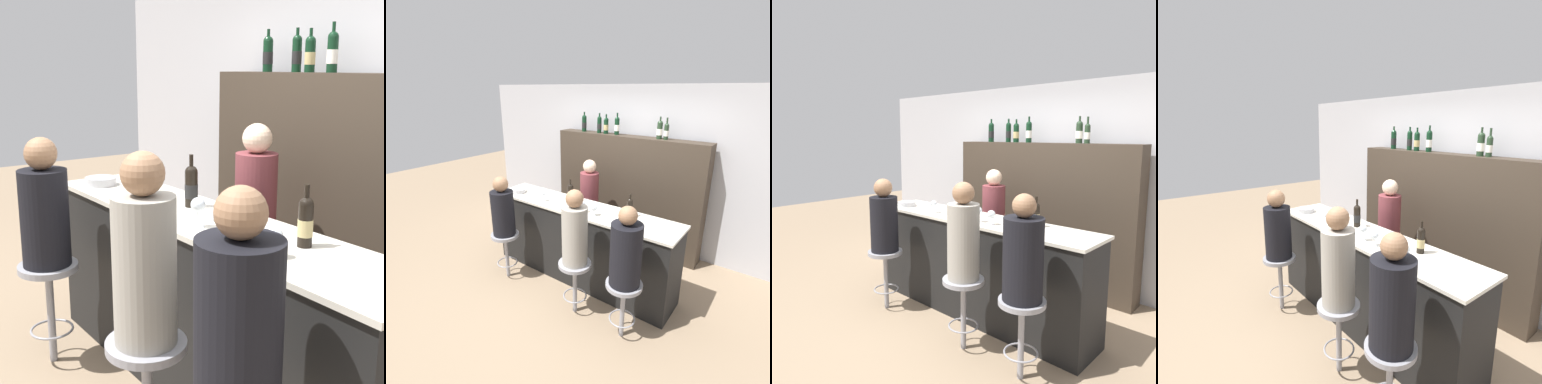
% 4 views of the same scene
% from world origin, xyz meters
% --- Properties ---
extents(ground_plane, '(16.00, 16.00, 0.00)m').
position_xyz_m(ground_plane, '(0.00, 0.00, 0.00)').
color(ground_plane, '#8C755B').
extents(wall_back, '(6.40, 0.05, 2.60)m').
position_xyz_m(wall_back, '(0.00, 1.75, 1.30)').
color(wall_back, '#B2B2B7').
rests_on(wall_back, ground_plane).
extents(bar_counter, '(2.69, 0.57, 1.07)m').
position_xyz_m(bar_counter, '(0.00, 0.27, 0.54)').
color(bar_counter, black).
rests_on(bar_counter, ground_plane).
extents(back_bar_cabinet, '(2.52, 0.28, 1.84)m').
position_xyz_m(back_bar_cabinet, '(0.00, 1.52, 0.92)').
color(back_bar_cabinet, '#382D23').
rests_on(back_bar_cabinet, ground_plane).
extents(wine_bottle_counter_0, '(0.08, 0.08, 0.31)m').
position_xyz_m(wine_bottle_counter_0, '(-0.22, 0.35, 1.20)').
color(wine_bottle_counter_0, black).
rests_on(wine_bottle_counter_0, bar_counter).
extents(wine_bottle_counter_1, '(0.07, 0.07, 0.29)m').
position_xyz_m(wine_bottle_counter_1, '(0.67, 0.35, 1.19)').
color(wine_bottle_counter_1, black).
rests_on(wine_bottle_counter_1, bar_counter).
extents(wine_bottle_backbar_0, '(0.08, 0.08, 0.32)m').
position_xyz_m(wine_bottle_backbar_0, '(-0.84, 1.52, 1.98)').
color(wine_bottle_backbar_0, black).
rests_on(wine_bottle_backbar_0, back_bar_cabinet).
extents(wine_bottle_backbar_1, '(0.07, 0.07, 0.32)m').
position_xyz_m(wine_bottle_backbar_1, '(-0.54, 1.52, 1.98)').
color(wine_bottle_backbar_1, black).
rests_on(wine_bottle_backbar_1, back_bar_cabinet).
extents(wine_bottle_backbar_2, '(0.08, 0.08, 0.31)m').
position_xyz_m(wine_bottle_backbar_2, '(-0.41, 1.52, 1.97)').
color(wine_bottle_backbar_2, black).
rests_on(wine_bottle_backbar_2, back_bar_cabinet).
extents(wine_bottle_backbar_3, '(0.08, 0.08, 0.34)m').
position_xyz_m(wine_bottle_backbar_3, '(-0.21, 1.52, 1.98)').
color(wine_bottle_backbar_3, black).
rests_on(wine_bottle_backbar_3, back_bar_cabinet).
extents(wine_bottle_backbar_4, '(0.08, 0.08, 0.32)m').
position_xyz_m(wine_bottle_backbar_4, '(0.49, 1.52, 1.97)').
color(wine_bottle_backbar_4, '#233823').
rests_on(wine_bottle_backbar_4, back_bar_cabinet).
extents(wine_bottle_backbar_5, '(0.07, 0.07, 0.31)m').
position_xyz_m(wine_bottle_backbar_5, '(0.59, 1.52, 1.96)').
color(wine_bottle_backbar_5, '#233823').
rests_on(wine_bottle_backbar_5, back_bar_cabinet).
extents(wine_glass_0, '(0.07, 0.07, 0.14)m').
position_xyz_m(wine_glass_0, '(-0.53, 0.13, 1.17)').
color(wine_glass_0, silver).
rests_on(wine_glass_0, bar_counter).
extents(wine_glass_1, '(0.08, 0.08, 0.16)m').
position_xyz_m(wine_glass_1, '(0.13, 0.13, 1.18)').
color(wine_glass_1, silver).
rests_on(wine_glass_1, bar_counter).
extents(wine_glass_2, '(0.08, 0.08, 0.14)m').
position_xyz_m(wine_glass_2, '(0.30, 0.13, 1.17)').
color(wine_glass_2, silver).
rests_on(wine_glass_2, bar_counter).
extents(wine_glass_3, '(0.07, 0.07, 0.14)m').
position_xyz_m(wine_glass_3, '(0.70, 0.13, 1.16)').
color(wine_glass_3, silver).
rests_on(wine_glass_3, bar_counter).
extents(metal_bowl, '(0.22, 0.22, 0.06)m').
position_xyz_m(metal_bowl, '(-1.07, 0.18, 1.10)').
color(metal_bowl, '#B7B7BC').
rests_on(metal_bowl, bar_counter).
extents(bar_stool_left, '(0.38, 0.38, 0.67)m').
position_xyz_m(bar_stool_left, '(-0.83, -0.33, 0.52)').
color(bar_stool_left, gray).
rests_on(bar_stool_left, ground_plane).
extents(guest_seated_left, '(0.30, 0.30, 0.80)m').
position_xyz_m(guest_seated_left, '(-0.83, -0.33, 1.02)').
color(guest_seated_left, black).
rests_on(guest_seated_left, bar_stool_left).
extents(bar_stool_middle, '(0.38, 0.38, 0.67)m').
position_xyz_m(bar_stool_middle, '(0.36, -0.33, 0.52)').
color(bar_stool_middle, gray).
rests_on(bar_stool_middle, ground_plane).
extents(guest_seated_middle, '(0.29, 0.29, 0.87)m').
position_xyz_m(guest_seated_middle, '(0.36, -0.33, 1.06)').
color(guest_seated_middle, gray).
rests_on(guest_seated_middle, bar_stool_middle).
extents(bar_stool_right, '(0.38, 0.38, 0.67)m').
position_xyz_m(bar_stool_right, '(0.99, -0.33, 0.52)').
color(bar_stool_right, gray).
rests_on(bar_stool_right, ground_plane).
extents(guest_seated_right, '(0.32, 0.32, 0.84)m').
position_xyz_m(guest_seated_right, '(0.99, -0.33, 1.03)').
color(guest_seated_right, black).
rests_on(guest_seated_right, bar_stool_right).
extents(bartender, '(0.29, 0.29, 1.52)m').
position_xyz_m(bartender, '(-0.34, 0.98, 0.71)').
color(bartender, brown).
rests_on(bartender, ground_plane).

